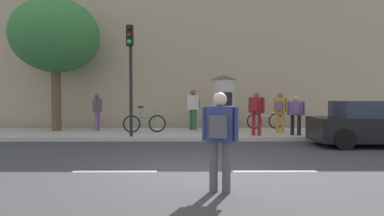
{
  "coord_description": "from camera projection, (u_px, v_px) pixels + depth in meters",
  "views": [
    {
      "loc": [
        -0.12,
        -7.15,
        1.57
      ],
      "look_at": [
        -0.05,
        2.0,
        1.3
      ],
      "focal_mm": 31.45,
      "sensor_mm": 36.0,
      "label": 1
    }
  ],
  "objects": [
    {
      "name": "ground_plane",
      "position": [
        195.0,
        171.0,
        7.19
      ],
      "size": [
        80.0,
        80.0,
        0.0
      ],
      "primitive_type": "plane",
      "color": "#38383A"
    },
    {
      "name": "sidewalk_curb",
      "position": [
        192.0,
        134.0,
        14.19
      ],
      "size": [
        36.0,
        4.0,
        0.15
      ],
      "primitive_type": "cube",
      "color": "#B2ADA3",
      "rests_on": "ground_plane"
    },
    {
      "name": "lane_markings",
      "position": [
        195.0,
        171.0,
        7.19
      ],
      "size": [
        25.8,
        0.16,
        0.01
      ],
      "color": "silver",
      "rests_on": "ground_plane"
    },
    {
      "name": "building_backdrop",
      "position": [
        191.0,
        42.0,
        19.05
      ],
      "size": [
        36.0,
        5.0,
        9.49
      ],
      "primitive_type": "cube",
      "color": "tan",
      "rests_on": "ground_plane"
    },
    {
      "name": "traffic_light",
      "position": [
        130.0,
        62.0,
        12.33
      ],
      "size": [
        0.24,
        0.45,
        4.08
      ],
      "color": "black",
      "rests_on": "sidewalk_curb"
    },
    {
      "name": "poster_column",
      "position": [
        224.0,
        103.0,
        14.26
      ],
      "size": [
        1.09,
        1.09,
        2.41
      ],
      "color": "#B2ADA3",
      "rests_on": "sidewalk_curb"
    },
    {
      "name": "street_tree",
      "position": [
        56.0,
        36.0,
        14.65
      ],
      "size": [
        3.79,
        3.79,
        5.77
      ],
      "color": "brown",
      "rests_on": "sidewalk_curb"
    },
    {
      "name": "pedestrian_in_light_jacket",
      "position": [
        220.0,
        133.0,
        5.55
      ],
      "size": [
        0.59,
        0.46,
        1.67
      ],
      "color": "#4C4C51",
      "rests_on": "ground_plane"
    },
    {
      "name": "pedestrian_in_red_top",
      "position": [
        97.0,
        109.0,
        14.7
      ],
      "size": [
        0.3,
        0.64,
        1.63
      ],
      "color": "#724C84",
      "rests_on": "sidewalk_curb"
    },
    {
      "name": "pedestrian_tallest",
      "position": [
        296.0,
        112.0,
        12.86
      ],
      "size": [
        0.64,
        0.49,
        1.51
      ],
      "color": "black",
      "rests_on": "sidewalk_curb"
    },
    {
      "name": "pedestrian_near_pole",
      "position": [
        193.0,
        106.0,
        15.04
      ],
      "size": [
        0.54,
        0.54,
        1.8
      ],
      "color": "#1E5938",
      "rests_on": "sidewalk_curb"
    },
    {
      "name": "pedestrian_with_bag",
      "position": [
        280.0,
        108.0,
        13.79
      ],
      "size": [
        0.54,
        0.51,
        1.68
      ],
      "color": "#B78C33",
      "rests_on": "sidewalk_curb"
    },
    {
      "name": "pedestrian_in_dark_shirt",
      "position": [
        256.0,
        109.0,
        12.76
      ],
      "size": [
        0.55,
        0.52,
        1.7
      ],
      "color": "maroon",
      "rests_on": "sidewalk_curb"
    },
    {
      "name": "bicycle_leaning",
      "position": [
        145.0,
        123.0,
        13.96
      ],
      "size": [
        1.76,
        0.3,
        1.09
      ],
      "color": "black",
      "rests_on": "sidewalk_curb"
    },
    {
      "name": "bicycle_upright",
      "position": [
        265.0,
        121.0,
        15.53
      ],
      "size": [
        1.76,
        0.32,
        1.09
      ],
      "color": "black",
      "rests_on": "sidewalk_curb"
    },
    {
      "name": "parked_car_red",
      "position": [
        380.0,
        124.0,
        10.95
      ],
      "size": [
        4.47,
        2.07,
        1.48
      ],
      "color": "black",
      "rests_on": "ground_plane"
    }
  ]
}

